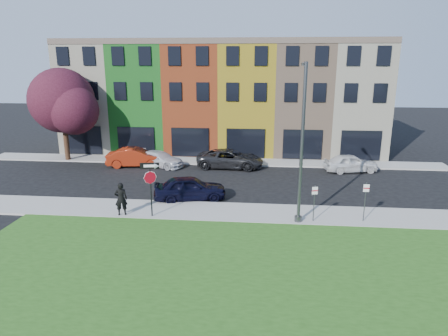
# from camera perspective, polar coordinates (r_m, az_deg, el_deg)

# --- Properties ---
(ground) EXTENTS (120.00, 120.00, 0.00)m
(ground) POSITION_cam_1_polar(r_m,az_deg,el_deg) (20.72, 1.07, -9.57)
(ground) COLOR black
(ground) RESTS_ON ground
(sidewalk_near) EXTENTS (40.00, 3.00, 0.12)m
(sidewalk_near) POSITION_cam_1_polar(r_m,az_deg,el_deg) (23.42, 6.56, -6.51)
(sidewalk_near) COLOR gray
(sidewalk_near) RESTS_ON ground
(sidewalk_far) EXTENTS (40.00, 2.40, 0.12)m
(sidewalk_far) POSITION_cam_1_polar(r_m,az_deg,el_deg) (35.12, -1.92, 0.98)
(sidewalk_far) COLOR gray
(sidewalk_far) RESTS_ON ground
(grass_park) EXTENTS (40.00, 16.00, 0.10)m
(grass_park) POSITION_cam_1_polar(r_m,az_deg,el_deg) (16.76, 29.19, -17.94)
(grass_park) COLOR #234C15
(grass_park) RESTS_ON ground
(rowhouse_block) EXTENTS (30.00, 10.12, 10.00)m
(rowhouse_block) POSITION_cam_1_polar(r_m,az_deg,el_deg) (40.31, -0.13, 9.95)
(rowhouse_block) COLOR beige
(rowhouse_block) RESTS_ON ground
(stop_sign) EXTENTS (1.04, 0.25, 3.12)m
(stop_sign) POSITION_cam_1_polar(r_m,az_deg,el_deg) (22.44, -10.50, -1.49)
(stop_sign) COLOR black
(stop_sign) RESTS_ON sidewalk_near
(man) EXTENTS (0.95, 0.84, 1.92)m
(man) POSITION_cam_1_polar(r_m,az_deg,el_deg) (23.37, -14.51, -4.29)
(man) COLOR black
(man) RESTS_ON sidewalk_near
(sedan_near) EXTENTS (3.96, 5.41, 1.55)m
(sedan_near) POSITION_cam_1_polar(r_m,az_deg,el_deg) (25.57, -4.91, -2.87)
(sedan_near) COLOR black
(sedan_near) RESTS_ON ground
(parked_car_red) EXTENTS (3.01, 5.25, 1.58)m
(parked_car_red) POSITION_cam_1_polar(r_m,az_deg,el_deg) (34.24, -12.48, 1.51)
(parked_car_red) COLOR maroon
(parked_car_red) RESTS_ON ground
(parked_car_silver) EXTENTS (4.80, 5.64, 1.28)m
(parked_car_silver) POSITION_cam_1_polar(r_m,az_deg,el_deg) (33.93, -9.28, 1.29)
(parked_car_silver) COLOR silver
(parked_car_silver) RESTS_ON ground
(parked_car_dark) EXTENTS (2.99, 5.69, 1.52)m
(parked_car_dark) POSITION_cam_1_polar(r_m,az_deg,el_deg) (33.04, 0.89, 1.33)
(parked_car_dark) COLOR black
(parked_car_dark) RESTS_ON ground
(parked_car_white) EXTENTS (3.32, 4.86, 1.43)m
(parked_car_white) POSITION_cam_1_polar(r_m,az_deg,el_deg) (33.41, 17.66, 0.68)
(parked_car_white) COLOR silver
(parked_car_white) RESTS_ON ground
(street_lamp) EXTENTS (0.43, 2.58, 8.48)m
(street_lamp) POSITION_cam_1_polar(r_m,az_deg,el_deg) (21.40, 11.05, 3.37)
(street_lamp) COLOR #424447
(street_lamp) RESTS_ON sidewalk_near
(parking_sign_a) EXTENTS (0.31, 0.12, 2.04)m
(parking_sign_a) POSITION_cam_1_polar(r_m,az_deg,el_deg) (22.22, 12.78, -4.31)
(parking_sign_a) COLOR #424447
(parking_sign_a) RESTS_ON sidewalk_near
(parking_sign_b) EXTENTS (0.32, 0.09, 2.21)m
(parking_sign_b) POSITION_cam_1_polar(r_m,az_deg,el_deg) (22.94, 19.54, -3.96)
(parking_sign_b) COLOR #424447
(parking_sign_b) RESTS_ON sidewalk_near
(tree_purple) EXTENTS (6.61, 5.78, 7.94)m
(tree_purple) POSITION_cam_1_polar(r_m,az_deg,el_deg) (37.30, -21.94, 8.71)
(tree_purple) COLOR black
(tree_purple) RESTS_ON sidewalk_far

